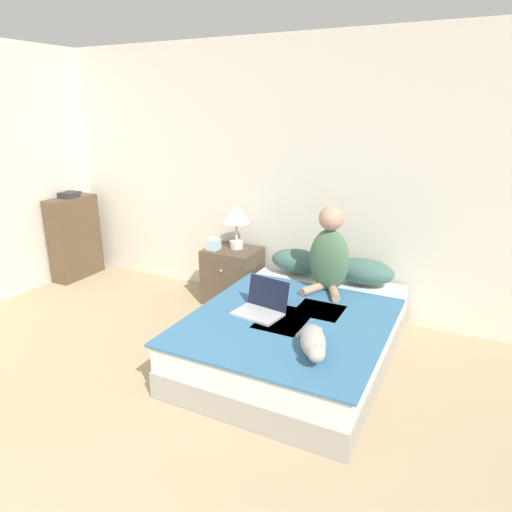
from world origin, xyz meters
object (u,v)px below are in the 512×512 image
bed (297,334)px  bookshelf (75,238)px  nightstand (233,275)px  laptop_open (261,306)px  book_stack_top (69,195)px  person_sitting (329,254)px  pillow_far (364,271)px  tissue_box (213,244)px  cat_tabby (313,342)px  table_lamp (236,217)px  pillow_near (298,261)px

bed → bookshelf: bearing=169.3°
nightstand → bookshelf: 2.02m
laptop_open → book_stack_top: book_stack_top is taller
person_sitting → bookshelf: 3.10m
pillow_far → nightstand: size_ratio=0.95×
nightstand → tissue_box: (-0.16, -0.10, 0.34)m
bookshelf → book_stack_top: (-0.00, 0.00, 0.50)m
nightstand → bookshelf: (-2.00, -0.18, 0.19)m
pillow_far → bed: bearing=-111.4°
laptop_open → book_stack_top: bearing=174.2°
pillow_far → cat_tabby: size_ratio=0.99×
table_lamp → bookshelf: table_lamp is taller
pillow_near → laptop_open: laptop_open is taller
cat_tabby → bed: bearing=-175.3°
tissue_box → laptop_open: bearing=-41.2°
laptop_open → tissue_box: size_ratio=2.84×
bed → pillow_far: (0.31, 0.80, 0.32)m
laptop_open → book_stack_top: size_ratio=1.83×
bed → laptop_open: laptop_open is taller
bed → laptop_open: bearing=-144.7°
cat_tabby → book_stack_top: (-3.34, 1.14, 0.48)m
pillow_near → pillow_far: bearing=0.0°
laptop_open → table_lamp: bearing=136.9°
person_sitting → table_lamp: bearing=164.8°
bed → tissue_box: tissue_box is taller
person_sitting → table_lamp: 1.10m
person_sitting → book_stack_top: person_sitting is taller
book_stack_top → nightstand: bearing=5.1°
book_stack_top → table_lamp: bearing=6.2°
person_sitting → laptop_open: 0.79m
pillow_far → book_stack_top: bearing=-176.0°
nightstand → table_lamp: (0.03, 0.04, 0.61)m
pillow_near → person_sitting: 0.54m
laptop_open → table_lamp: (-0.74, 0.96, 0.42)m
bookshelf → tissue_box: bearing=2.5°
laptop_open → table_lamp: table_lamp is taller
person_sitting → nightstand: 1.20m
nightstand → book_stack_top: (-2.01, -0.18, 0.69)m
table_lamp → tissue_box: bearing=-143.1°
cat_tabby → table_lamp: bearing=-161.6°
pillow_near → cat_tabby: size_ratio=0.99×
table_lamp → tissue_box: 0.35m
person_sitting → book_stack_top: (-3.09, 0.07, 0.24)m
pillow_far → bookshelf: bearing=-176.0°
person_sitting → table_lamp: (-1.05, 0.29, 0.15)m
pillow_near → nightstand: bearing=-175.7°
person_sitting → laptop_open: person_sitting is taller
table_lamp → tissue_box: (-0.19, -0.14, -0.27)m
pillow_near → person_sitting: bearing=-37.3°
bed → nightstand: nightstand is taller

